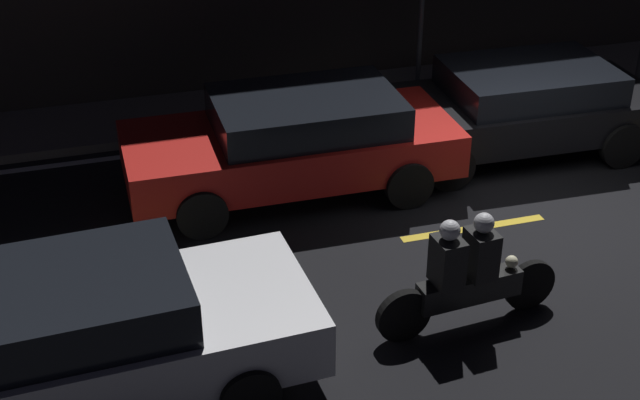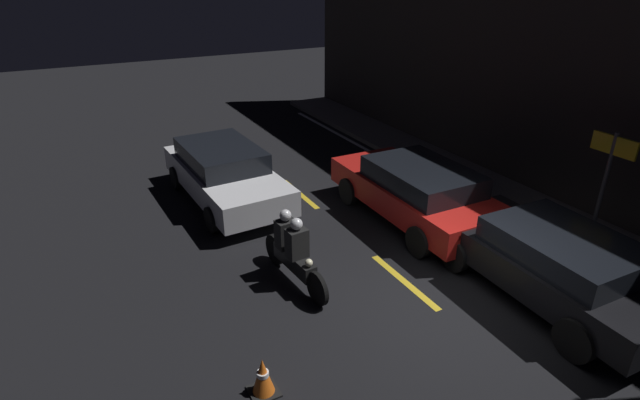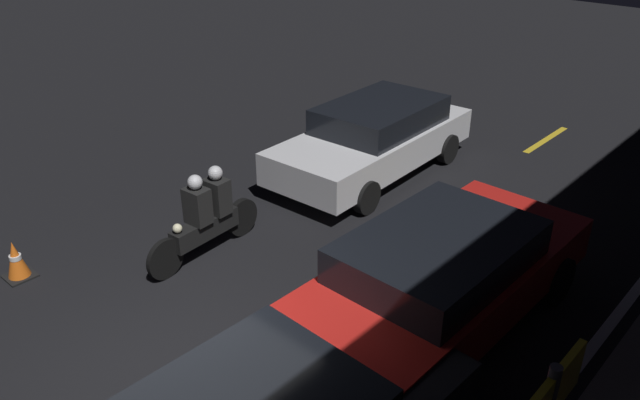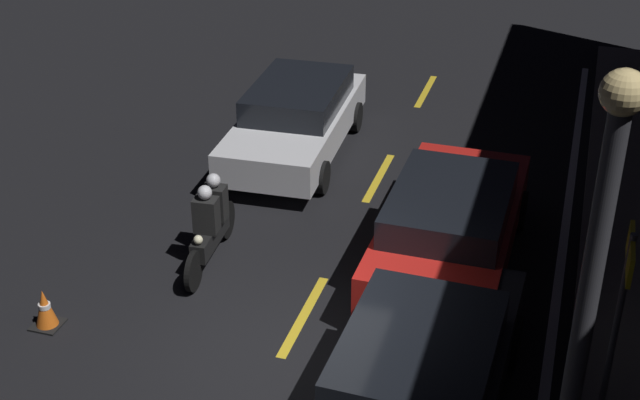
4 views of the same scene
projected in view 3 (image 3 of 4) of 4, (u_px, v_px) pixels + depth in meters
ground_plane at (174, 377)px, 7.23m from camera, size 56.00×56.00×0.00m
lane_dash_a at (546, 140)px, 13.81m from camera, size 2.00×0.14×0.01m
lane_dash_b at (434, 211)px, 10.85m from camera, size 2.00×0.14×0.01m
lane_dash_c at (239, 335)px, 7.89m from camera, size 2.00×0.14×0.01m
sedan_white at (375, 137)px, 11.95m from camera, size 4.59×2.09×1.39m
taxi_red at (444, 273)px, 7.80m from camera, size 4.54×2.05×1.38m
motorcycle at (207, 216)px, 9.34m from camera, size 2.18×0.41×1.38m
traffic_cone_near at (16, 260)px, 8.92m from camera, size 0.40×0.40×0.59m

